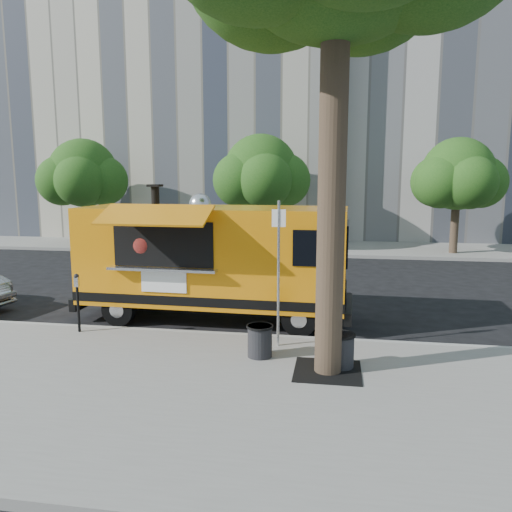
{
  "coord_description": "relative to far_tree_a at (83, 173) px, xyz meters",
  "views": [
    {
      "loc": [
        2.7,
        -11.44,
        3.62
      ],
      "look_at": [
        0.83,
        0.0,
        1.77
      ],
      "focal_mm": 35.0,
      "sensor_mm": 36.0,
      "label": 1
    }
  ],
  "objects": [
    {
      "name": "parking_meter",
      "position": [
        7.0,
        -13.65,
        -2.79
      ],
      "size": [
        0.11,
        0.11,
        1.33
      ],
      "color": "black",
      "rests_on": "sidewalk"
    },
    {
      "name": "tree_well",
      "position": [
        12.6,
        -15.1,
        -3.62
      ],
      "size": [
        1.2,
        1.2,
        0.02
      ],
      "primitive_type": "cube",
      "color": "black",
      "rests_on": "sidewalk"
    },
    {
      "name": "curb",
      "position": [
        10.0,
        -13.23,
        -3.7
      ],
      "size": [
        60.0,
        0.14,
        0.16
      ],
      "primitive_type": "cube",
      "color": "#999993",
      "rests_on": "ground"
    },
    {
      "name": "sidewalk",
      "position": [
        10.0,
        -16.3,
        -3.7
      ],
      "size": [
        60.0,
        6.0,
        0.15
      ],
      "primitive_type": "cube",
      "color": "gray",
      "rests_on": "ground"
    },
    {
      "name": "building_left",
      "position": [
        2.0,
        9.7,
        8.22
      ],
      "size": [
        22.0,
        14.0,
        24.0
      ],
      "primitive_type": "cube",
      "color": "#BDB39D",
      "rests_on": "ground"
    },
    {
      "name": "far_tree_a",
      "position": [
        0.0,
        0.0,
        0.0
      ],
      "size": [
        3.42,
        3.42,
        5.36
      ],
      "color": "#33261C",
      "rests_on": "far_sidewalk"
    },
    {
      "name": "trash_bin_left",
      "position": [
        12.82,
        -14.86,
        -3.29
      ],
      "size": [
        0.53,
        0.53,
        0.64
      ],
      "color": "black",
      "rests_on": "sidewalk"
    },
    {
      "name": "building_mid",
      "position": [
        22.0,
        10.7,
        6.22
      ],
      "size": [
        20.0,
        14.0,
        20.0
      ],
      "primitive_type": "cube",
      "color": "#A39C98",
      "rests_on": "ground"
    },
    {
      "name": "far_tree_c",
      "position": [
        18.0,
        0.1,
        -0.06
      ],
      "size": [
        3.24,
        3.24,
        5.21
      ],
      "color": "#33261C",
      "rests_on": "far_sidewalk"
    },
    {
      "name": "food_truck",
      "position": [
        9.63,
        -11.73,
        -2.18
      ],
      "size": [
        6.95,
        3.27,
        3.4
      ],
      "rotation": [
        0.0,
        0.0,
        -0.03
      ],
      "color": "orange",
      "rests_on": "ground"
    },
    {
      "name": "ground",
      "position": [
        10.0,
        -12.3,
        -3.78
      ],
      "size": [
        120.0,
        120.0,
        0.0
      ],
      "primitive_type": "plane",
      "color": "black",
      "rests_on": "ground"
    },
    {
      "name": "far_sidewalk",
      "position": [
        10.0,
        1.2,
        -3.7
      ],
      "size": [
        60.0,
        5.0,
        0.15
      ],
      "primitive_type": "cube",
      "color": "gray",
      "rests_on": "ground"
    },
    {
      "name": "far_tree_b",
      "position": [
        9.0,
        0.4,
        0.06
      ],
      "size": [
        3.6,
        3.6,
        5.5
      ],
      "color": "#33261C",
      "rests_on": "far_sidewalk"
    },
    {
      "name": "trash_bin_right",
      "position": [
        11.28,
        -14.54,
        -3.29
      ],
      "size": [
        0.52,
        0.52,
        0.62
      ],
      "color": "black",
      "rests_on": "sidewalk"
    },
    {
      "name": "sign_post",
      "position": [
        11.55,
        -13.85,
        -1.93
      ],
      "size": [
        0.28,
        0.06,
        3.0
      ],
      "color": "silver",
      "rests_on": "sidewalk"
    }
  ]
}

